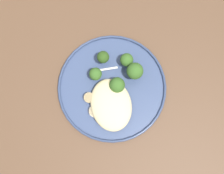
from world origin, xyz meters
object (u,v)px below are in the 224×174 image
at_px(seared_scallop_front_small, 95,111).
at_px(broccoli_floret_near_rim, 117,85).
at_px(seared_scallop_center_golden, 89,98).
at_px(seared_scallop_tiny_bay, 101,95).
at_px(broccoli_floret_right_tilted, 95,74).
at_px(dinner_plate, 112,88).
at_px(broccoli_floret_small_sprig, 103,57).
at_px(seared_scallop_left_edge, 110,109).
at_px(broccoli_floret_beside_noodles, 127,60).
at_px(broccoli_floret_rear_charred, 135,71).

bearing_deg(seared_scallop_front_small, broccoli_floret_near_rim, 126.73).
distance_m(seared_scallop_center_golden, seared_scallop_tiny_bay, 0.03).
bearing_deg(broccoli_floret_right_tilted, dinner_plate, 41.99).
bearing_deg(broccoli_floret_right_tilted, broccoli_floret_small_sprig, 143.13).
distance_m(seared_scallop_front_small, broccoli_floret_small_sprig, 0.14).
bearing_deg(broccoli_floret_right_tilted, seared_scallop_left_edge, 9.97).
xyz_separation_m(seared_scallop_front_small, seared_scallop_left_edge, (0.00, 0.04, 0.00)).
bearing_deg(seared_scallop_left_edge, broccoli_floret_beside_noodles, 148.49).
xyz_separation_m(broccoli_floret_right_tilted, broccoli_floret_beside_noodles, (-0.02, 0.09, 0.00)).
bearing_deg(broccoli_floret_rear_charred, seared_scallop_center_golden, -73.51).
distance_m(seared_scallop_center_golden, broccoli_floret_near_rim, 0.08).
height_order(seared_scallop_tiny_bay, broccoli_floret_rear_charred, broccoli_floret_rear_charred).
height_order(seared_scallop_left_edge, broccoli_floret_small_sprig, broccoli_floret_small_sprig).
distance_m(broccoli_floret_rear_charred, broccoli_floret_right_tilted, 0.10).
bearing_deg(seared_scallop_center_golden, broccoli_floret_rear_charred, 106.49).
xyz_separation_m(seared_scallop_center_golden, broccoli_floret_right_tilted, (-0.05, 0.03, 0.02)).
distance_m(dinner_plate, seared_scallop_front_small, 0.08).
xyz_separation_m(seared_scallop_front_small, seared_scallop_center_golden, (-0.04, -0.01, 0.00)).
relative_size(seared_scallop_center_golden, seared_scallop_tiny_bay, 0.93).
distance_m(seared_scallop_front_small, seared_scallop_center_golden, 0.04).
relative_size(seared_scallop_front_small, seared_scallop_left_edge, 1.31).
bearing_deg(broccoli_floret_near_rim, broccoli_floret_beside_noodles, 147.23).
relative_size(broccoli_floret_rear_charred, broccoli_floret_near_rim, 1.20).
distance_m(seared_scallop_tiny_bay, broccoli_floret_near_rim, 0.05).
bearing_deg(broccoli_floret_right_tilted, broccoli_floret_near_rim, 49.99).
xyz_separation_m(seared_scallop_left_edge, seared_scallop_tiny_bay, (-0.04, -0.01, -0.00)).
bearing_deg(broccoli_floret_small_sprig, seared_scallop_tiny_bay, -15.15).
relative_size(seared_scallop_left_edge, broccoli_floret_beside_noodles, 0.52).
xyz_separation_m(seared_scallop_left_edge, broccoli_floret_beside_noodles, (-0.11, 0.07, 0.02)).
bearing_deg(broccoli_floret_rear_charred, seared_scallop_front_small, -57.84).
distance_m(seared_scallop_tiny_bay, broccoli_floret_small_sprig, 0.10).
relative_size(dinner_plate, seared_scallop_tiny_bay, 10.17).
relative_size(seared_scallop_tiny_bay, broccoli_floret_small_sprig, 0.54).
xyz_separation_m(broccoli_floret_rear_charred, broccoli_floret_small_sprig, (-0.05, -0.07, -0.01)).
distance_m(seared_scallop_center_golden, broccoli_floret_rear_charred, 0.14).
bearing_deg(seared_scallop_center_golden, broccoli_floret_small_sprig, 148.00).
bearing_deg(seared_scallop_left_edge, broccoli_floret_small_sprig, 174.97).
distance_m(dinner_plate, broccoli_floret_beside_noodles, 0.08).
xyz_separation_m(seared_scallop_front_small, broccoli_floret_rear_charred, (-0.08, 0.12, 0.03)).
bearing_deg(broccoli_floret_beside_noodles, broccoli_floret_small_sprig, -107.79).
xyz_separation_m(seared_scallop_left_edge, broccoli_floret_near_rim, (-0.05, 0.03, 0.02)).
relative_size(seared_scallop_front_small, broccoli_floret_rear_charred, 0.52).
bearing_deg(seared_scallop_front_small, broccoli_floret_small_sprig, 159.32).
bearing_deg(seared_scallop_tiny_bay, broccoli_floret_beside_noodles, 131.43).
height_order(broccoli_floret_rear_charred, broccoli_floret_small_sprig, broccoli_floret_rear_charred).
relative_size(seared_scallop_tiny_bay, broccoli_floret_near_rim, 0.54).
xyz_separation_m(dinner_plate, broccoli_floret_right_tilted, (-0.04, -0.04, 0.03)).
bearing_deg(broccoli_floret_rear_charred, broccoli_floret_beside_noodles, -159.83).
distance_m(dinner_plate, seared_scallop_left_edge, 0.06).
height_order(broccoli_floret_small_sprig, broccoli_floret_near_rim, same).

